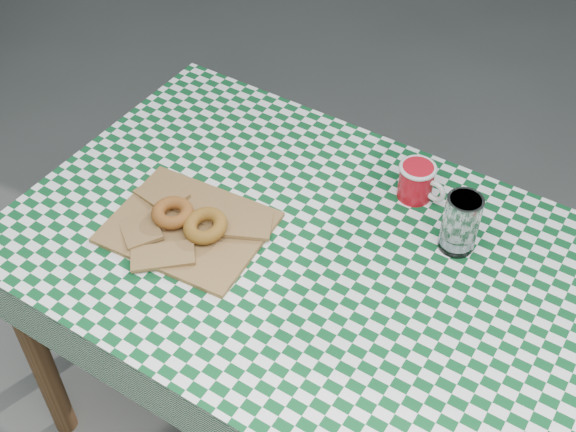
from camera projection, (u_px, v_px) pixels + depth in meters
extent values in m
plane|color=#4F4F4A|center=(336.00, 392.00, 2.22)|extent=(60.00, 60.00, 0.00)
cube|color=brown|center=(303.00, 350.00, 1.87)|extent=(1.34, 0.97, 0.75)
cube|color=#0A451E|center=(305.00, 249.00, 1.60)|extent=(1.36, 1.00, 0.01)
cube|color=brown|center=(188.00, 226.00, 1.64)|extent=(0.34, 0.28, 0.02)
torus|color=brown|center=(172.00, 213.00, 1.63)|extent=(0.09, 0.09, 0.03)
torus|color=olive|center=(205.00, 226.00, 1.60)|extent=(0.13, 0.13, 0.03)
cylinder|color=silver|center=(460.00, 223.00, 1.56)|extent=(0.09, 0.09, 0.14)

